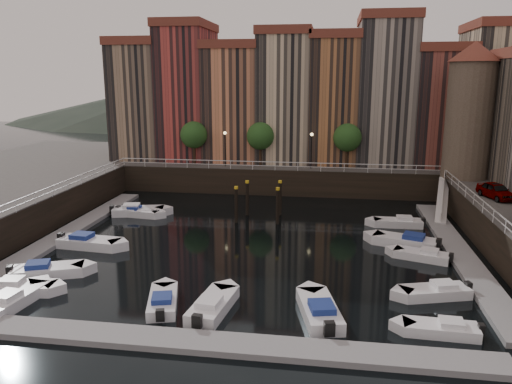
% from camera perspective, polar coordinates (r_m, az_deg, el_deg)
% --- Properties ---
extents(ground, '(200.00, 200.00, 0.00)m').
position_cam_1_polar(ground, '(41.96, -0.30, -5.52)').
color(ground, black).
rests_on(ground, ground).
extents(quay_far, '(80.00, 20.00, 3.00)m').
position_cam_1_polar(quay_far, '(66.65, 3.14, 2.79)').
color(quay_far, black).
rests_on(quay_far, ground).
extents(dock_left, '(2.00, 28.00, 0.35)m').
position_cam_1_polar(dock_left, '(46.25, -20.81, -4.39)').
color(dock_left, gray).
rests_on(dock_left, ground).
extents(dock_right, '(2.00, 28.00, 0.35)m').
position_cam_1_polar(dock_right, '(41.74, 22.17, -6.37)').
color(dock_right, gray).
rests_on(dock_right, ground).
extents(dock_near, '(30.00, 2.00, 0.35)m').
position_cam_1_polar(dock_near, '(26.62, -6.17, -16.74)').
color(dock_near, gray).
rests_on(dock_near, ground).
extents(mountains, '(145.00, 100.00, 18.00)m').
position_cam_1_polar(mountains, '(149.46, 6.97, 10.89)').
color(mountains, '#2D382D').
rests_on(mountains, ground).
extents(far_terrace, '(48.70, 10.30, 17.50)m').
position_cam_1_polar(far_terrace, '(62.91, 6.08, 10.80)').
color(far_terrace, '#967A5F').
rests_on(far_terrace, quay_far).
extents(corner_tower, '(5.20, 5.20, 13.80)m').
position_cam_1_polar(corner_tower, '(55.65, 23.25, 8.75)').
color(corner_tower, '#6B5B4C').
rests_on(corner_tower, quay_right).
extents(promenade_trees, '(21.20, 3.20, 5.20)m').
position_cam_1_polar(promenade_trees, '(58.37, 1.15, 6.39)').
color(promenade_trees, black).
rests_on(promenade_trees, quay_far).
extents(street_lamps, '(10.36, 0.36, 4.18)m').
position_cam_1_polar(street_lamps, '(57.43, 1.35, 5.59)').
color(street_lamps, black).
rests_on(street_lamps, quay_far).
extents(railings, '(36.08, 34.04, 0.52)m').
position_cam_1_polar(railings, '(45.62, 0.64, 0.94)').
color(railings, white).
rests_on(railings, ground).
extents(gangway, '(2.78, 8.32, 3.73)m').
position_cam_1_polar(gangway, '(51.79, 20.55, -0.56)').
color(gangway, white).
rests_on(gangway, ground).
extents(mooring_pilings, '(4.24, 3.56, 3.78)m').
position_cam_1_polar(mooring_pilings, '(47.62, 0.50, -1.18)').
color(mooring_pilings, black).
rests_on(mooring_pilings, ground).
extents(boat_left_0, '(4.60, 2.09, 1.04)m').
position_cam_1_polar(boat_left_0, '(35.46, -25.40, -9.81)').
color(boat_left_0, white).
rests_on(boat_left_0, ground).
extents(boat_left_1, '(5.04, 3.36, 1.14)m').
position_cam_1_polar(boat_left_1, '(37.46, -22.84, -8.30)').
color(boat_left_1, white).
rests_on(boat_left_1, ground).
extents(boat_left_2, '(5.34, 2.34, 1.21)m').
position_cam_1_polar(boat_left_2, '(42.32, -18.61, -5.48)').
color(boat_left_2, white).
rests_on(boat_left_2, ground).
extents(boat_left_3, '(4.66, 2.17, 1.05)m').
position_cam_1_polar(boat_left_3, '(50.33, -13.39, -2.29)').
color(boat_left_3, white).
rests_on(boat_left_3, ground).
extents(boat_left_4, '(5.36, 2.96, 1.20)m').
position_cam_1_polar(boat_left_4, '(50.73, -13.43, -2.11)').
color(boat_left_4, white).
rests_on(boat_left_4, ground).
extents(boat_right_0, '(4.14, 1.66, 0.94)m').
position_cam_1_polar(boat_right_0, '(29.13, 20.54, -14.45)').
color(boat_right_0, white).
rests_on(boat_right_0, ground).
extents(boat_right_1, '(4.60, 2.78, 1.03)m').
position_cam_1_polar(boat_right_1, '(33.47, 19.91, -10.66)').
color(boat_right_1, white).
rests_on(boat_right_1, ground).
extents(boat_right_2, '(4.30, 2.74, 0.97)m').
position_cam_1_polar(boat_right_2, '(39.60, 18.55, -6.88)').
color(boat_right_2, white).
rests_on(boat_right_2, ground).
extents(boat_right_3, '(5.37, 3.47, 1.21)m').
position_cam_1_polar(boat_right_3, '(42.13, 16.82, -5.44)').
color(boat_right_3, white).
rests_on(boat_right_3, ground).
extents(boat_right_4, '(4.57, 1.74, 1.05)m').
position_cam_1_polar(boat_right_4, '(47.45, 16.03, -3.38)').
color(boat_right_4, white).
rests_on(boat_right_4, ground).
extents(boat_near_0, '(2.22, 4.88, 1.10)m').
position_cam_1_polar(boat_near_0, '(33.75, -25.97, -10.99)').
color(boat_near_0, white).
rests_on(boat_near_0, ground).
extents(boat_near_1, '(2.67, 4.58, 1.03)m').
position_cam_1_polar(boat_near_1, '(30.78, -10.61, -12.21)').
color(boat_near_1, white).
rests_on(boat_near_1, ground).
extents(boat_near_2, '(2.35, 5.03, 1.13)m').
position_cam_1_polar(boat_near_2, '(29.79, -5.02, -12.84)').
color(boat_near_2, white).
rests_on(boat_near_2, ground).
extents(boat_near_3, '(2.96, 5.33, 1.19)m').
position_cam_1_polar(boat_near_3, '(29.28, 7.27, -13.34)').
color(boat_near_3, white).
rests_on(boat_near_3, ground).
extents(car_a, '(2.77, 4.36, 1.38)m').
position_cam_1_polar(car_a, '(47.62, 25.75, 0.02)').
color(car_a, gray).
rests_on(car_a, quay_right).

